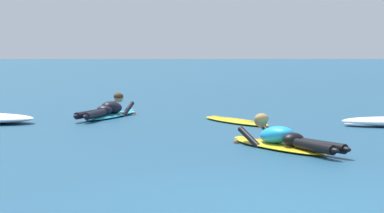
{
  "coord_description": "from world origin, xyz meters",
  "views": [
    {
      "loc": [
        -0.97,
        -7.1,
        1.56
      ],
      "look_at": [
        -0.98,
        7.04,
        0.38
      ],
      "focal_mm": 70.69,
      "sensor_mm": 36.0,
      "label": 1
    }
  ],
  "objects": [
    {
      "name": "drifting_surfboard",
      "position": [
        -0.09,
        7.74,
        0.03
      ],
      "size": [
        1.49,
        2.01,
        0.16
      ],
      "color": "yellow",
      "rests_on": "ground"
    },
    {
      "name": "surfer_far",
      "position": [
        -2.74,
        8.85,
        0.14
      ],
      "size": [
        1.21,
        2.63,
        0.54
      ],
      "color": "#2DB2D1",
      "rests_on": "ground"
    },
    {
      "name": "ground_plane",
      "position": [
        0.0,
        10.0,
        0.0
      ],
      "size": [
        120.0,
        120.0,
        0.0
      ],
      "primitive_type": "plane",
      "color": "navy"
    },
    {
      "name": "surfer_near",
      "position": [
        0.38,
        3.99,
        0.14
      ],
      "size": [
        1.64,
        2.36,
        0.53
      ],
      "color": "yellow",
      "rests_on": "ground"
    }
  ]
}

